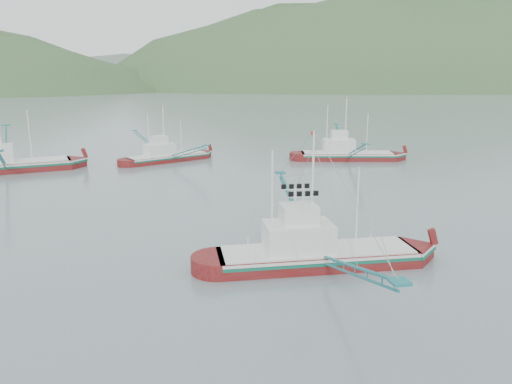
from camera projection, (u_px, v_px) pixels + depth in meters
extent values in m
plane|color=slate|center=(272.00, 254.00, 35.77)|extent=(1200.00, 1200.00, 0.00)
cube|color=#5D0E0E|center=(317.00, 263.00, 33.72)|extent=(13.51, 3.97, 1.79)
cube|color=silver|center=(317.00, 252.00, 33.55)|extent=(13.24, 4.04, 0.20)
cube|color=#0D5E46|center=(317.00, 255.00, 33.60)|extent=(13.24, 4.05, 0.20)
cube|color=silver|center=(317.00, 249.00, 33.50)|extent=(12.83, 3.77, 0.11)
cube|color=silver|center=(298.00, 237.00, 33.08)|extent=(4.55, 2.99, 1.97)
cube|color=silver|center=(299.00, 214.00, 32.70)|extent=(2.38, 2.03, 1.25)
cylinder|color=white|center=(312.00, 192.00, 32.51)|extent=(0.14, 0.14, 8.04)
cylinder|color=white|center=(272.00, 203.00, 32.23)|extent=(0.13, 0.13, 6.84)
cylinder|color=white|center=(357.00, 208.00, 33.29)|extent=(0.11, 0.11, 5.63)
cube|color=#5D0E0E|center=(167.00, 160.00, 73.52)|extent=(12.23, 8.30, 1.61)
cube|color=silver|center=(167.00, 156.00, 73.36)|extent=(12.04, 8.25, 0.18)
cube|color=#0D5E46|center=(167.00, 157.00, 73.41)|extent=(12.05, 8.27, 0.18)
cube|color=silver|center=(167.00, 155.00, 73.33)|extent=(11.61, 7.89, 0.10)
cube|color=silver|center=(160.00, 150.00, 72.41)|extent=(4.75, 4.11, 1.77)
cube|color=silver|center=(159.00, 140.00, 72.08)|extent=(2.66, 2.52, 1.13)
cylinder|color=white|center=(164.00, 130.00, 72.26)|extent=(0.13, 0.13, 7.24)
cylinder|color=white|center=(149.00, 135.00, 70.94)|extent=(0.11, 0.11, 6.15)
cylinder|color=white|center=(181.00, 137.00, 74.19)|extent=(0.10, 0.10, 5.07)
cube|color=#5D0E0E|center=(7.00, 170.00, 65.67)|extent=(16.55, 7.89, 2.13)
cube|color=silver|center=(6.00, 164.00, 65.46)|extent=(16.26, 7.90, 0.23)
cube|color=#0D5E46|center=(6.00, 166.00, 65.52)|extent=(16.26, 7.92, 0.23)
cube|color=silver|center=(6.00, 162.00, 65.41)|extent=(15.72, 7.49, 0.13)
cylinder|color=white|center=(30.00, 136.00, 65.93)|extent=(0.13, 0.13, 6.72)
cube|color=#5D0E0E|center=(347.00, 159.00, 74.80)|extent=(14.22, 6.36, 1.84)
cube|color=silver|center=(348.00, 154.00, 74.62)|extent=(13.97, 6.38, 0.20)
cube|color=#0D5E46|center=(348.00, 155.00, 74.67)|extent=(13.97, 6.40, 0.20)
cube|color=silver|center=(348.00, 152.00, 74.58)|extent=(13.51, 6.04, 0.11)
cube|color=silver|center=(339.00, 146.00, 74.37)|extent=(5.08, 3.80, 2.02)
cube|color=silver|center=(339.00, 135.00, 73.98)|extent=(2.74, 2.46, 1.28)
cylinder|color=white|center=(346.00, 125.00, 73.63)|extent=(0.15, 0.15, 8.26)
cylinder|color=white|center=(327.00, 129.00, 73.80)|extent=(0.13, 0.13, 7.02)
cylinder|color=white|center=(367.00, 133.00, 73.89)|extent=(0.11, 0.11, 5.78)
ellipsoid|color=#36562C|center=(412.00, 87.00, 491.03)|extent=(684.00, 432.00, 306.00)
ellipsoid|color=slate|center=(190.00, 85.00, 576.04)|extent=(960.00, 400.00, 240.00)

